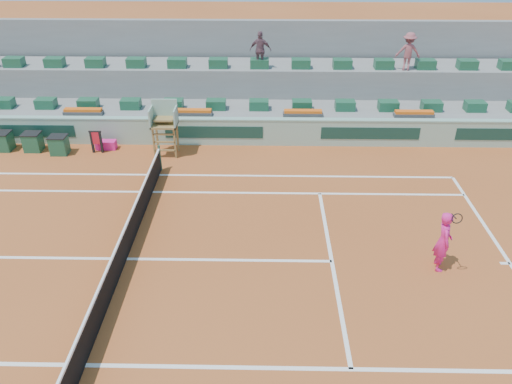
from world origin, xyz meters
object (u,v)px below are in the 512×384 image
at_px(umpire_chair, 164,121).
at_px(tennis_player, 443,241).
at_px(player_bag, 106,145).
at_px(drink_cooler_a, 59,145).

height_order(umpire_chair, tennis_player, umpire_chair).
distance_m(umpire_chair, tennis_player, 12.32).
bearing_deg(player_bag, tennis_player, -33.14).
bearing_deg(player_bag, umpire_chair, -8.04).
bearing_deg(drink_cooler_a, player_bag, 15.65).
bearing_deg(drink_cooler_a, tennis_player, -27.92).
distance_m(player_bag, umpire_chair, 3.15).
bearing_deg(umpire_chair, player_bag, 171.96).
xyz_separation_m(drink_cooler_a, tennis_player, (14.30, -7.58, 0.56)).
relative_size(player_bag, tennis_player, 0.39).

